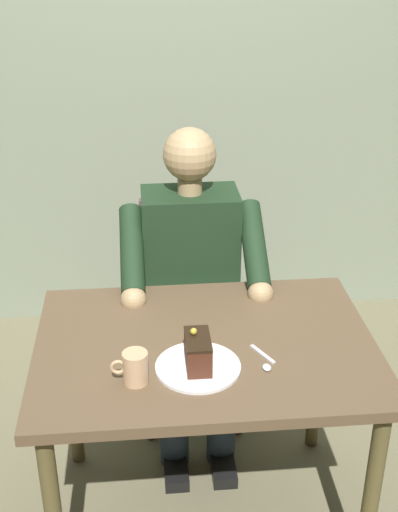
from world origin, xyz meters
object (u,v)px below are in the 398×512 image
Objects in this scene: dining_table at (205,366)px; coffee_cup at (135,367)px; chair at (189,299)px; dessert_spoon at (265,361)px; cake_slice at (198,352)px; seated_person at (192,288)px.

dining_table is 0.31m from coffee_cup.
chair reaches higher than dessert_spoon.
cake_slice reaches higher than dining_table.
seated_person reaches higher than chair.
seated_person is 0.72m from coffee_cup.
seated_person reaches higher than coffee_cup.
seated_person is at bearing -90.00° from dining_table.
dining_table is 7.55× the size of dessert_spoon.
coffee_cup is (0.22, 0.18, 0.14)m from dining_table.
coffee_cup reaches higher than dining_table.
dining_table is 7.80× the size of cake_slice.
dining_table is 0.68m from chair.
coffee_cup is (0.18, 0.05, -0.01)m from cake_slice.
cake_slice is at bearing 74.86° from dining_table.
chair is (0.00, -0.66, -0.14)m from dining_table.
chair is 6.67× the size of cake_slice.
cake_slice is at bearing -165.59° from coffee_cup.
chair is at bearing -78.19° from dessert_spoon.
dessert_spoon is at bearing 101.81° from chair.
chair is 6.46× the size of dessert_spoon.
seated_person is 11.63× the size of coffee_cup.
chair is 0.91m from coffee_cup.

